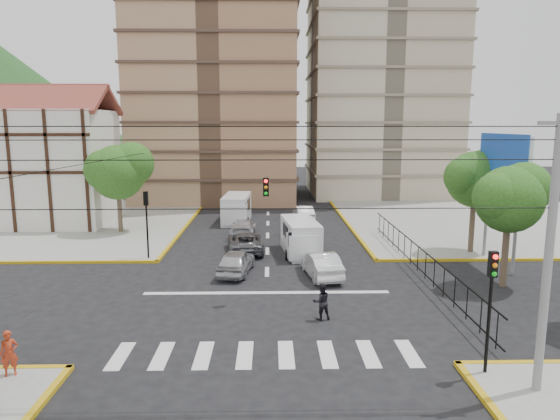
{
  "coord_description": "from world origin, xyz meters",
  "views": [
    {
      "loc": [
        0.19,
        -24.09,
        8.82
      ],
      "look_at": [
        0.76,
        3.82,
        4.0
      ],
      "focal_mm": 32.0,
      "sensor_mm": 36.0,
      "label": 1
    }
  ],
  "objects_px": {
    "van_right_lane": "(301,238)",
    "van_left_lane": "(236,210)",
    "car_white_front_right": "(321,264)",
    "pedestrian_sw_corner": "(9,353)",
    "traffic_light_se": "(491,292)",
    "pedestrian_crosswalk": "(321,301)",
    "car_silver_front_left": "(236,262)",
    "traffic_light_nw": "(146,214)"
  },
  "relations": [
    {
      "from": "traffic_light_nw",
      "to": "pedestrian_sw_corner",
      "type": "height_order",
      "value": "traffic_light_nw"
    },
    {
      "from": "van_right_lane",
      "to": "van_left_lane",
      "type": "relative_size",
      "value": 0.96
    },
    {
      "from": "pedestrian_sw_corner",
      "to": "pedestrian_crosswalk",
      "type": "bearing_deg",
      "value": 2.22
    },
    {
      "from": "traffic_light_nw",
      "to": "van_left_lane",
      "type": "distance_m",
      "value": 13.58
    },
    {
      "from": "traffic_light_nw",
      "to": "van_right_lane",
      "type": "height_order",
      "value": "traffic_light_nw"
    },
    {
      "from": "car_white_front_right",
      "to": "car_silver_front_left",
      "type": "bearing_deg",
      "value": -17.71
    },
    {
      "from": "traffic_light_se",
      "to": "van_right_lane",
      "type": "bearing_deg",
      "value": 108.15
    },
    {
      "from": "pedestrian_sw_corner",
      "to": "car_white_front_right",
      "type": "bearing_deg",
      "value": 21.86
    },
    {
      "from": "traffic_light_nw",
      "to": "pedestrian_crosswalk",
      "type": "xyz_separation_m",
      "value": [
        10.32,
        -10.3,
        -2.26
      ]
    },
    {
      "from": "van_right_lane",
      "to": "car_white_front_right",
      "type": "relative_size",
      "value": 1.19
    },
    {
      "from": "car_white_front_right",
      "to": "pedestrian_crosswalk",
      "type": "xyz_separation_m",
      "value": [
        -0.64,
        -6.48,
        0.11
      ]
    },
    {
      "from": "van_left_lane",
      "to": "pedestrian_crosswalk",
      "type": "distance_m",
      "value": 23.42
    },
    {
      "from": "van_right_lane",
      "to": "van_left_lane",
      "type": "distance_m",
      "value": 12.39
    },
    {
      "from": "car_white_front_right",
      "to": "pedestrian_sw_corner",
      "type": "relative_size",
      "value": 2.8
    },
    {
      "from": "traffic_light_se",
      "to": "car_silver_front_left",
      "type": "height_order",
      "value": "traffic_light_se"
    },
    {
      "from": "car_silver_front_left",
      "to": "traffic_light_se",
      "type": "bearing_deg",
      "value": 136.32
    },
    {
      "from": "van_left_lane",
      "to": "traffic_light_se",
      "type": "bearing_deg",
      "value": -66.12
    },
    {
      "from": "van_left_lane",
      "to": "traffic_light_nw",
      "type": "bearing_deg",
      "value": -108.53
    },
    {
      "from": "traffic_light_se",
      "to": "traffic_light_nw",
      "type": "distance_m",
      "value": 22.06
    },
    {
      "from": "traffic_light_se",
      "to": "car_white_front_right",
      "type": "distance_m",
      "value": 12.88
    },
    {
      "from": "van_left_lane",
      "to": "pedestrian_crosswalk",
      "type": "xyz_separation_m",
      "value": [
        5.35,
        -22.79,
        -0.36
      ]
    },
    {
      "from": "traffic_light_nw",
      "to": "van_right_lane",
      "type": "relative_size",
      "value": 0.81
    },
    {
      "from": "van_right_lane",
      "to": "car_silver_front_left",
      "type": "distance_m",
      "value": 5.97
    },
    {
      "from": "car_silver_front_left",
      "to": "car_white_front_right",
      "type": "relative_size",
      "value": 0.94
    },
    {
      "from": "traffic_light_nw",
      "to": "car_white_front_right",
      "type": "relative_size",
      "value": 0.97
    },
    {
      "from": "traffic_light_nw",
      "to": "pedestrian_crosswalk",
      "type": "relative_size",
      "value": 2.58
    },
    {
      "from": "traffic_light_se",
      "to": "pedestrian_crosswalk",
      "type": "distance_m",
      "value": 7.82
    },
    {
      "from": "traffic_light_se",
      "to": "traffic_light_nw",
      "type": "height_order",
      "value": "same"
    },
    {
      "from": "traffic_light_se",
      "to": "van_right_lane",
      "type": "xyz_separation_m",
      "value": [
        -5.51,
        16.81,
        -1.97
      ]
    },
    {
      "from": "traffic_light_se",
      "to": "car_silver_front_left",
      "type": "bearing_deg",
      "value": 127.6
    },
    {
      "from": "traffic_light_nw",
      "to": "van_left_lane",
      "type": "height_order",
      "value": "traffic_light_nw"
    },
    {
      "from": "van_right_lane",
      "to": "pedestrian_crosswalk",
      "type": "bearing_deg",
      "value": -95.82
    },
    {
      "from": "traffic_light_nw",
      "to": "car_silver_front_left",
      "type": "distance_m",
      "value": 7.12
    },
    {
      "from": "van_right_lane",
      "to": "van_left_lane",
      "type": "height_order",
      "value": "van_left_lane"
    },
    {
      "from": "car_silver_front_left",
      "to": "traffic_light_nw",
      "type": "bearing_deg",
      "value": -18.63
    },
    {
      "from": "traffic_light_nw",
      "to": "car_silver_front_left",
      "type": "height_order",
      "value": "traffic_light_nw"
    },
    {
      "from": "van_left_lane",
      "to": "car_silver_front_left",
      "type": "distance_m",
      "value": 15.62
    },
    {
      "from": "pedestrian_crosswalk",
      "to": "van_right_lane",
      "type": "bearing_deg",
      "value": -102.66
    },
    {
      "from": "pedestrian_crosswalk",
      "to": "traffic_light_se",
      "type": "bearing_deg",
      "value": 121.05
    },
    {
      "from": "traffic_light_nw",
      "to": "van_left_lane",
      "type": "relative_size",
      "value": 0.78
    },
    {
      "from": "van_right_lane",
      "to": "traffic_light_nw",
      "type": "bearing_deg",
      "value": 179.87
    },
    {
      "from": "traffic_light_se",
      "to": "pedestrian_sw_corner",
      "type": "xyz_separation_m",
      "value": [
        -16.7,
        0.12,
        -2.15
      ]
    }
  ]
}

